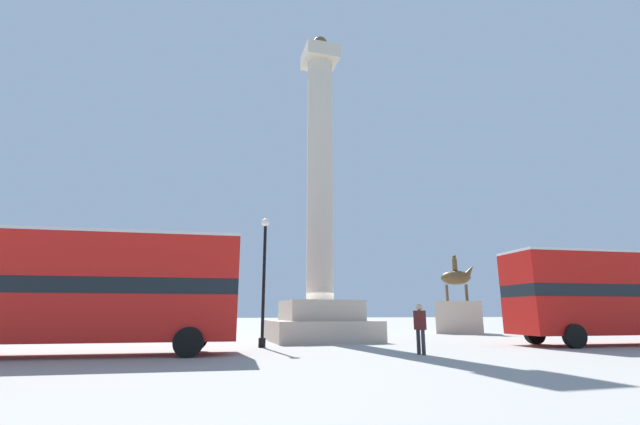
# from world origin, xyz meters

# --- Properties ---
(ground_plane) EXTENTS (200.00, 200.00, 0.00)m
(ground_plane) POSITION_xyz_m (0.00, 0.00, 0.00)
(ground_plane) COLOR #9E9B93
(monument_column) EXTENTS (5.39, 5.39, 18.35)m
(monument_column) POSITION_xyz_m (0.00, 0.00, 5.07)
(monument_column) COLOR #BCB29E
(monument_column) RESTS_ON ground_plane
(bus_a) EXTENTS (10.62, 3.37, 4.28)m
(bus_a) POSITION_xyz_m (-10.16, -5.78, 2.37)
(bus_a) COLOR red
(bus_a) RESTS_ON ground_plane
(bus_b) EXTENTS (11.02, 3.45, 4.27)m
(bus_b) POSITION_xyz_m (12.89, -6.73, 2.36)
(bus_b) COLOR #B7140F
(bus_b) RESTS_ON ground_plane
(equestrian_statue) EXTENTS (3.90, 3.61, 5.69)m
(equestrian_statue) POSITION_xyz_m (11.92, 5.24, 1.58)
(equestrian_statue) COLOR #BCB29E
(equestrian_statue) RESTS_ON ground_plane
(street_lamp) EXTENTS (0.38, 0.38, 5.69)m
(street_lamp) POSITION_xyz_m (-3.61, -3.65, 2.95)
(street_lamp) COLOR black
(street_lamp) RESTS_ON ground_plane
(pedestrian_near_lamp) EXTENTS (0.29, 0.50, 1.77)m
(pedestrian_near_lamp) POSITION_xyz_m (1.44, -8.38, 1.01)
(pedestrian_near_lamp) COLOR #28282D
(pedestrian_near_lamp) RESTS_ON ground_plane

